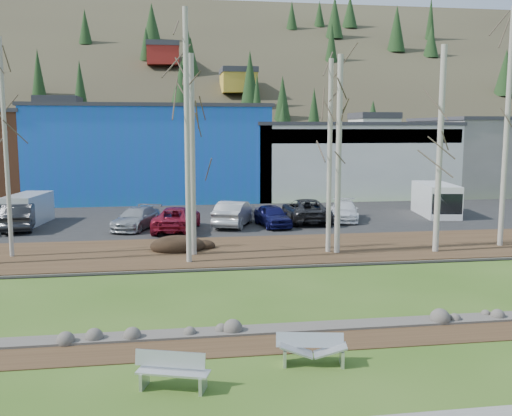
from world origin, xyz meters
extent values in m
plane|color=#305215|center=(0.00, 0.00, 0.00)|extent=(200.00, 200.00, 0.00)
cube|color=#382616|center=(0.00, 2.10, 0.01)|extent=(80.00, 1.80, 0.03)
cube|color=#382616|center=(0.00, 14.50, 0.07)|extent=(80.00, 7.00, 0.15)
cube|color=black|center=(0.00, 25.00, 0.07)|extent=(80.00, 14.00, 0.14)
cube|color=blue|center=(-6.00, 39.00, 4.00)|extent=(20.00, 12.00, 8.00)
cube|color=#333338|center=(-6.00, 39.00, 8.15)|extent=(20.40, 12.24, 0.30)
cube|color=silver|center=(12.00, 39.00, 3.25)|extent=(18.00, 12.00, 6.50)
cube|color=#333338|center=(12.00, 39.00, 6.65)|extent=(18.36, 12.24, 0.30)
cube|color=navy|center=(12.00, 33.10, 5.60)|extent=(17.64, 0.20, 1.20)
cube|color=slate|center=(28.00, 39.00, 3.50)|extent=(14.00, 12.00, 7.00)
cube|color=#333338|center=(28.00, 39.00, 7.15)|extent=(14.28, 12.24, 0.30)
cube|color=silver|center=(-5.18, -0.25, 0.21)|extent=(0.24, 0.53, 0.43)
cube|color=silver|center=(-3.79, -0.70, 0.21)|extent=(0.24, 0.53, 0.43)
cube|color=silver|center=(-4.56, -0.27, 0.68)|extent=(1.70, 0.66, 0.39)
cube|color=silver|center=(-4.49, -0.48, 0.44)|extent=(1.82, 1.01, 0.05)
cube|color=silver|center=(-1.55, 0.57, 0.22)|extent=(0.18, 0.56, 0.44)
cube|color=silver|center=(-0.06, 0.29, 0.22)|extent=(0.18, 0.56, 0.44)
cube|color=silver|center=(-0.85, 0.64, 0.60)|extent=(1.82, 0.53, 0.39)
cube|color=#A7AAAC|center=(-1.25, 0.51, 0.40)|extent=(0.96, 0.66, 0.33)
cube|color=#A7AAAC|center=(-0.36, 0.34, 0.40)|extent=(0.96, 0.66, 0.33)
cylinder|color=gold|center=(-0.18, 1.65, 0.05)|extent=(0.01, 0.01, 0.10)
cylinder|color=gold|center=(-0.18, 1.71, 0.05)|extent=(0.01, 0.01, 0.10)
ellipsoid|color=white|center=(-0.15, 1.68, 0.15)|extent=(0.34, 0.19, 0.19)
cube|color=gray|center=(-0.15, 1.68, 0.19)|extent=(0.23, 0.16, 0.02)
sphere|color=white|center=(-0.01, 1.72, 0.24)|extent=(0.11, 0.11, 0.11)
cone|color=gold|center=(0.05, 1.75, 0.24)|extent=(0.06, 0.05, 0.03)
ellipsoid|color=black|center=(-4.14, 14.90, 0.42)|extent=(2.74, 1.93, 0.54)
cylinder|color=beige|center=(-12.02, 14.67, 5.28)|extent=(0.20, 0.20, 10.25)
cylinder|color=beige|center=(-3.37, 13.76, 4.93)|extent=(0.29, 0.29, 9.55)
cylinder|color=beige|center=(-3.65, 12.22, 5.81)|extent=(0.24, 0.24, 11.32)
cylinder|color=beige|center=(3.28, 13.36, 4.85)|extent=(0.23, 0.23, 9.39)
cylinder|color=beige|center=(3.66, 13.12, 4.93)|extent=(0.27, 0.27, 9.57)
cylinder|color=beige|center=(8.62, 12.65, 5.18)|extent=(0.29, 0.29, 10.06)
cylinder|color=beige|center=(12.64, 13.49, 6.21)|extent=(0.26, 0.26, 12.11)
imported|color=black|center=(-13.51, 22.38, 0.94)|extent=(2.25, 5.01, 1.60)
imported|color=maroon|center=(-4.07, 20.57, 0.87)|extent=(3.23, 5.54, 1.45)
imported|color=#9A9DA1|center=(-6.51, 21.49, 0.79)|extent=(3.37, 4.87, 1.31)
imported|color=#111146|center=(1.89, 21.13, 0.82)|extent=(2.10, 4.15, 1.35)
imported|color=#B3B3B5|center=(-0.44, 21.73, 0.94)|extent=(3.33, 5.14, 1.60)
imported|color=#252427|center=(4.39, 22.59, 0.90)|extent=(2.74, 5.59, 1.53)
imported|color=white|center=(7.05, 22.74, 0.79)|extent=(3.03, 4.81, 1.30)
cube|color=white|center=(14.17, 24.02, 1.26)|extent=(2.93, 5.39, 2.24)
cube|color=black|center=(13.84, 22.02, 1.26)|extent=(2.17, 1.38, 1.38)
cube|color=#B8BABC|center=(-13.47, 24.38, 1.10)|extent=(2.47, 4.63, 1.93)
cube|color=black|center=(-13.73, 22.65, 1.10)|extent=(1.86, 1.17, 1.19)
camera|label=1|loc=(-4.50, -13.60, 6.22)|focal=40.00mm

